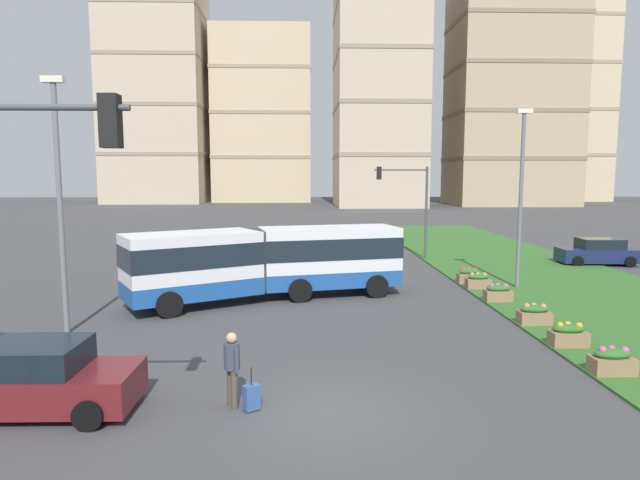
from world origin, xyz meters
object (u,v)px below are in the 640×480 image
(flower_planter_4, at_px, (478,281))
(traffic_light_far_right, at_px, (409,196))
(apartment_tower_westcentre, at_px, (263,118))
(flower_planter_3, at_px, (498,293))
(apartment_tower_eastcentre, at_px, (512,94))
(flower_planter_2, at_px, (534,314))
(apartment_tower_east, at_px, (566,93))
(apartment_tower_centre, at_px, (378,86))
(flower_planter_0, at_px, (612,361))
(car_navy_sedan, at_px, (598,252))
(flower_planter_1, at_px, (569,335))
(streetlight_median, at_px, (521,191))
(pedestrian_crossing, at_px, (232,364))
(apartment_tower_west, at_px, (156,87))
(streetlight_left, at_px, (59,195))
(rolling_suitcase, at_px, (252,397))
(flower_planter_5, at_px, (469,275))
(car_maroon_sedan, at_px, (34,379))
(articulated_bus, at_px, (268,261))

(flower_planter_4, bearing_deg, traffic_light_far_right, 99.26)
(flower_planter_4, xyz_separation_m, apartment_tower_westcentre, (-16.76, 93.13, 17.37))
(flower_planter_3, relative_size, apartment_tower_eastcentre, 0.03)
(flower_planter_2, bearing_deg, apartment_tower_east, 63.80)
(flower_planter_4, xyz_separation_m, traffic_light_far_right, (-1.49, 9.11, 3.58))
(flower_planter_2, height_order, flower_planter_4, same)
(traffic_light_far_right, xyz_separation_m, apartment_tower_centre, (6.73, 64.42, 17.38))
(apartment_tower_centre, bearing_deg, flower_planter_0, -93.55)
(flower_planter_3, distance_m, flower_planter_4, 2.58)
(flower_planter_0, height_order, apartment_tower_east, apartment_tower_east)
(car_navy_sedan, distance_m, flower_planter_1, 18.10)
(streetlight_median, bearing_deg, apartment_tower_westcentre, 101.35)
(pedestrian_crossing, height_order, traffic_light_far_right, traffic_light_far_right)
(flower_planter_2, xyz_separation_m, apartment_tower_centre, (5.24, 79.64, 20.96))
(traffic_light_far_right, bearing_deg, car_navy_sedan, -11.45)
(apartment_tower_westcentre, bearing_deg, car_navy_sedan, -73.10)
(flower_planter_2, distance_m, apartment_tower_eastcentre, 88.86)
(apartment_tower_west, bearing_deg, flower_planter_3, -67.21)
(flower_planter_1, height_order, flower_planter_3, same)
(flower_planter_1, bearing_deg, pedestrian_crossing, -157.97)
(streetlight_left, relative_size, apartment_tower_westcentre, 0.24)
(flower_planter_4, distance_m, apartment_tower_westcentre, 96.21)
(rolling_suitcase, distance_m, apartment_tower_centre, 89.93)
(apartment_tower_west, relative_size, apartment_tower_east, 0.97)
(streetlight_median, xyz_separation_m, apartment_tower_eastcentre, (28.13, 74.97, 15.72))
(pedestrian_crossing, height_order, flower_planter_4, pedestrian_crossing)
(flower_planter_4, distance_m, flower_planter_5, 1.36)
(flower_planter_4, bearing_deg, flower_planter_5, 90.00)
(flower_planter_5, xyz_separation_m, apartment_tower_eastcentre, (30.03, 73.77, 19.87))
(flower_planter_1, height_order, streetlight_left, streetlight_left)
(rolling_suitcase, distance_m, streetlight_median, 17.54)
(apartment_tower_centre, bearing_deg, flower_planter_5, -94.15)
(flower_planter_1, bearing_deg, apartment_tower_centre, 86.35)
(apartment_tower_centre, distance_m, apartment_tower_eastcentre, 24.86)
(traffic_light_far_right, bearing_deg, flower_planter_1, -85.19)
(flower_planter_0, relative_size, flower_planter_5, 1.00)
(flower_planter_0, relative_size, streetlight_median, 0.13)
(car_maroon_sedan, xyz_separation_m, apartment_tower_eastcentre, (44.10, 87.74, 19.54))
(flower_planter_4, bearing_deg, apartment_tower_westcentre, 100.20)
(apartment_tower_east, bearing_deg, streetlight_median, -116.77)
(rolling_suitcase, distance_m, streetlight_left, 10.14)
(apartment_tower_eastcentre, bearing_deg, apartment_tower_west, 170.24)
(streetlight_median, distance_m, apartment_tower_east, 108.74)
(car_navy_sedan, bearing_deg, apartment_tower_eastcentre, 73.21)
(streetlight_median, bearing_deg, flower_planter_5, 147.77)
(streetlight_left, height_order, apartment_tower_west, apartment_tower_west)
(flower_planter_4, relative_size, streetlight_left, 0.13)
(articulated_bus, xyz_separation_m, rolling_suitcase, (0.33, -11.03, -1.34))
(pedestrian_crossing, relative_size, rolling_suitcase, 1.79)
(traffic_light_far_right, bearing_deg, streetlight_left, -133.02)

